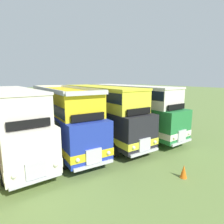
% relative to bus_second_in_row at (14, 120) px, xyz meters
% --- Properties ---
extents(ground_plane, '(200.00, 200.00, 0.00)m').
position_rel_bus_second_in_row_xyz_m(ground_plane, '(3.27, -0.03, -2.47)').
color(ground_plane, olive).
extents(bus_second_in_row, '(2.88, 10.09, 4.49)m').
position_rel_bus_second_in_row_xyz_m(bus_second_in_row, '(0.00, 0.00, 0.00)').
color(bus_second_in_row, silver).
rests_on(bus_second_in_row, ground).
extents(bus_third_in_row, '(2.97, 9.96, 4.52)m').
position_rel_bus_second_in_row_xyz_m(bus_third_in_row, '(3.28, -0.21, -0.11)').
color(bus_third_in_row, '#1E339E').
rests_on(bus_third_in_row, ground).
extents(bus_fourth_in_row, '(2.65, 10.44, 4.49)m').
position_rel_bus_second_in_row_xyz_m(bus_fourth_in_row, '(6.54, -0.15, 0.00)').
color(bus_fourth_in_row, black).
rests_on(bus_fourth_in_row, ground).
extents(bus_fifth_in_row, '(2.96, 10.87, 4.49)m').
position_rel_bus_second_in_row_xyz_m(bus_fifth_in_row, '(9.80, -0.11, 0.00)').
color(bus_fifth_in_row, '#237538').
rests_on(bus_fifth_in_row, ground).
extents(cone_mid_row, '(0.36, 0.36, 0.71)m').
position_rel_bus_second_in_row_xyz_m(cone_mid_row, '(6.83, -8.05, -2.11)').
color(cone_mid_row, orange).
rests_on(cone_mid_row, ground).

